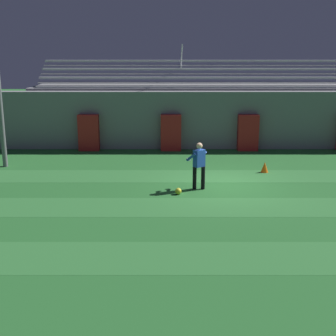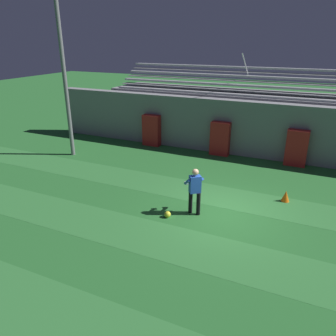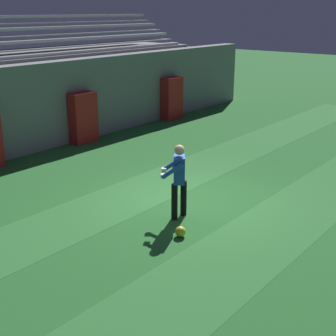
{
  "view_description": "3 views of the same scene",
  "coord_description": "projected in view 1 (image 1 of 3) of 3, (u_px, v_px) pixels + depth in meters",
  "views": [
    {
      "loc": [
        -2.0,
        -16.28,
        4.88
      ],
      "look_at": [
        -2.07,
        -1.46,
        1.03
      ],
      "focal_mm": 50.0,
      "sensor_mm": 36.0,
      "label": 1
    },
    {
      "loc": [
        2.4,
        -9.94,
        5.7
      ],
      "look_at": [
        -1.88,
        -0.52,
        1.58
      ],
      "focal_mm": 35.0,
      "sensor_mm": 36.0,
      "label": 2
    },
    {
      "loc": [
        -8.45,
        -6.33,
        4.41
      ],
      "look_at": [
        -1.13,
        -0.29,
        1.18
      ],
      "focal_mm": 50.0,
      "sensor_mm": 36.0,
      "label": 3
    }
  ],
  "objects": [
    {
      "name": "turf_stripe_far",
      "position": [
        221.0,
        176.0,
        18.2
      ],
      "size": [
        28.0,
        1.81,
        0.01
      ],
      "primitive_type": "cube",
      "color": "#337A38",
      "rests_on": "ground"
    },
    {
      "name": "turf_stripe_near",
      "position": [
        254.0,
        257.0,
        11.17
      ],
      "size": [
        28.0,
        1.81,
        0.01
      ],
      "primitive_type": "cube",
      "color": "#337A38",
      "rests_on": "ground"
    },
    {
      "name": "back_wall",
      "position": [
        211.0,
        120.0,
        22.92
      ],
      "size": [
        24.0,
        0.6,
        2.8
      ],
      "primitive_type": "cube",
      "color": "gray",
      "rests_on": "ground"
    },
    {
      "name": "padding_pillar_gate_right",
      "position": [
        250.0,
        133.0,
        22.51
      ],
      "size": [
        0.98,
        0.44,
        1.74
      ],
      "primitive_type": "cube",
      "color": "#B21E1E",
      "rests_on": "ground"
    },
    {
      "name": "turf_stripe_mid",
      "position": [
        234.0,
        207.0,
        14.68
      ],
      "size": [
        28.0,
        1.81,
        0.01
      ],
      "primitive_type": "cube",
      "color": "#337A38",
      "rests_on": "ground"
    },
    {
      "name": "soccer_ball",
      "position": [
        180.0,
        191.0,
        15.94
      ],
      "size": [
        0.22,
        0.22,
        0.22
      ],
      "primitive_type": "sphere",
      "color": "yellow",
      "rests_on": "ground"
    },
    {
      "name": "bleacher_stand",
      "position": [
        208.0,
        113.0,
        24.82
      ],
      "size": [
        18.0,
        3.35,
        5.03
      ],
      "color": "gray",
      "rests_on": "ground"
    },
    {
      "name": "padding_pillar_far_left",
      "position": [
        91.0,
        133.0,
        22.55
      ],
      "size": [
        0.98,
        0.44,
        1.74
      ],
      "primitive_type": "cube",
      "color": "#B21E1E",
      "rests_on": "ground"
    },
    {
      "name": "traffic_cone",
      "position": [
        267.0,
        167.0,
        18.7
      ],
      "size": [
        0.3,
        0.3,
        0.42
      ],
      "primitive_type": "cone",
      "color": "orange",
      "rests_on": "ground"
    },
    {
      "name": "goalkeeper",
      "position": [
        201.0,
        163.0,
        16.34
      ],
      "size": [
        0.74,
        0.73,
        1.67
      ],
      "color": "black",
      "rests_on": "ground"
    },
    {
      "name": "ground_plane",
      "position": [
        225.0,
        185.0,
        16.98
      ],
      "size": [
        80.0,
        80.0,
        0.0
      ],
      "primitive_type": "plane",
      "color": "#286B2D"
    },
    {
      "name": "padding_pillar_gate_left",
      "position": [
        173.0,
        133.0,
        22.53
      ],
      "size": [
        0.98,
        0.44,
        1.74
      ],
      "primitive_type": "cube",
      "color": "#B21E1E",
      "rests_on": "ground"
    }
  ]
}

